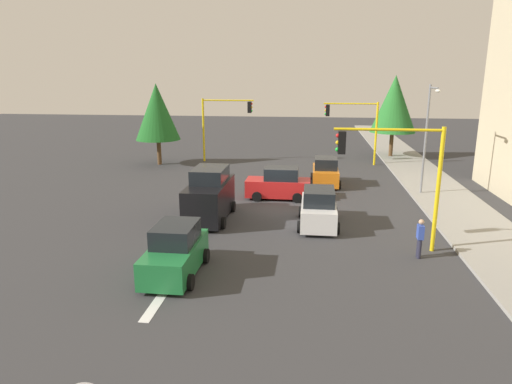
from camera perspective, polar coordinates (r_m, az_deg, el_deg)
name	(u,v)px	position (r m, az deg, el deg)	size (l,w,h in m)	color
ground_plane	(274,207)	(26.81, 2.29, -1.89)	(120.00, 120.00, 0.00)	#353538
sidewalk_kerb	(437,190)	(32.65, 21.75, 0.19)	(80.00, 4.00, 0.15)	gray
lane_arrow_near	(162,295)	(16.80, -11.65, -12.49)	(2.40, 1.10, 1.10)	silver
traffic_signal_near_left	(396,164)	(20.31, 17.10, 3.43)	(0.36, 4.59, 5.46)	yellow
traffic_signal_far_right	(223,117)	(40.56, -4.10, 9.31)	(0.36, 4.59, 5.56)	yellow
traffic_signal_far_left	(355,120)	(39.99, 12.24, 8.76)	(0.36, 4.59, 5.35)	yellow
street_lamp_curbside	(428,128)	(30.29, 20.76, 7.47)	(2.15, 0.28, 7.00)	slate
tree_opposite_side	(157,112)	(39.97, -12.29, 9.76)	(3.78, 3.78, 6.88)	brown
tree_roadside_far	(394,104)	(44.35, 16.92, 10.49)	(4.14, 4.14, 7.55)	brown
delivery_van_black	(210,196)	(24.40, -5.82, -0.48)	(4.80, 2.22, 2.77)	black
car_red	(279,184)	(28.50, 2.89, 0.96)	(2.02, 4.00, 1.98)	red
car_green	(175,252)	(18.00, -10.07, -7.42)	(4.02, 2.03, 1.98)	#1E7238
car_white	(318,209)	(23.53, 7.83, -2.08)	(4.14, 2.06, 1.98)	white
car_orange	(325,173)	(32.35, 8.69, 2.43)	(3.78, 2.06, 1.98)	orange
pedestrian_crossing	(420,237)	(20.43, 19.85, -5.36)	(0.40, 0.24, 1.70)	#262638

